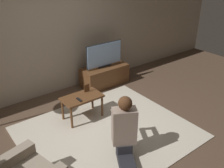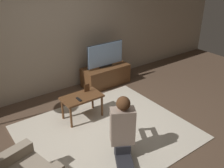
{
  "view_description": "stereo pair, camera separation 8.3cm",
  "coord_description": "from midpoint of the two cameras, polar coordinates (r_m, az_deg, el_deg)",
  "views": [
    {
      "loc": [
        -2.01,
        -2.78,
        2.63
      ],
      "look_at": [
        0.45,
        0.46,
        0.6
      ],
      "focal_mm": 40.0,
      "sensor_mm": 36.0,
      "label": 1
    },
    {
      "loc": [
        -1.94,
        -2.83,
        2.63
      ],
      "look_at": [
        0.45,
        0.46,
        0.6
      ],
      "focal_mm": 40.0,
      "sensor_mm": 36.0,
      "label": 2
    }
  ],
  "objects": [
    {
      "name": "wall_back",
      "position": [
        5.3,
        -13.17,
        11.26
      ],
      "size": [
        10.0,
        0.06,
        2.6
      ],
      "color": "tan",
      "rests_on": "ground_plane"
    },
    {
      "name": "picture_frame",
      "position": [
        4.59,
        -5.27,
        -0.87
      ],
      "size": [
        0.11,
        0.01,
        0.15
      ],
      "color": "brown",
      "rests_on": "coffee_table"
    },
    {
      "name": "remote",
      "position": [
        4.36,
        -7.06,
        -3.5
      ],
      "size": [
        0.04,
        0.15,
        0.02
      ],
      "color": "black",
      "rests_on": "coffee_table"
    },
    {
      "name": "tv",
      "position": [
        5.6,
        -1.11,
        6.71
      ],
      "size": [
        0.93,
        0.08,
        0.56
      ],
      "color": "black",
      "rests_on": "tv_stand"
    },
    {
      "name": "person_kneeling",
      "position": [
        3.55,
        3.13,
        -10.15
      ],
      "size": [
        0.6,
        0.82,
        1.0
      ],
      "rotation": [
        0.0,
        0.0,
        2.64
      ],
      "color": "#232328",
      "rests_on": "rug"
    },
    {
      "name": "tv_stand",
      "position": [
        5.79,
        -1.05,
        1.96
      ],
      "size": [
        1.09,
        0.49,
        0.45
      ],
      "color": "brown",
      "rests_on": "ground_plane"
    },
    {
      "name": "rug",
      "position": [
        4.31,
        -0.67,
        -10.92
      ],
      "size": [
        2.69,
        2.34,
        0.02
      ],
      "color": "beige",
      "rests_on": "ground_plane"
    },
    {
      "name": "coffee_table",
      "position": [
        4.5,
        -6.36,
        -3.5
      ],
      "size": [
        0.72,
        0.41,
        0.46
      ],
      "color": "brown",
      "rests_on": "ground_plane"
    },
    {
      "name": "ground_plane",
      "position": [
        4.32,
        -0.67,
        -11.01
      ],
      "size": [
        10.0,
        10.0,
        0.0
      ],
      "primitive_type": "plane",
      "color": "brown"
    }
  ]
}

